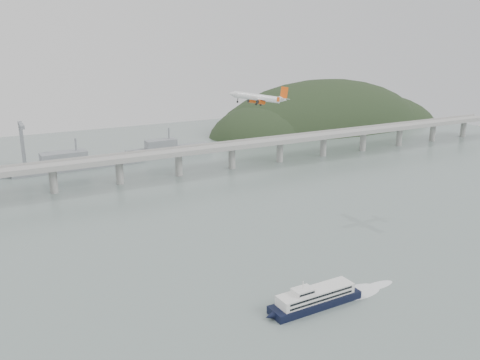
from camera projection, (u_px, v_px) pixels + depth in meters
ground at (293, 278)px, 247.93m from camera, size 900.00×900.00×0.00m
bridge at (154, 158)px, 411.57m from camera, size 800.00×22.00×23.90m
headland at (331, 140)px, 663.71m from camera, size 365.00×155.00×156.00m
ferry at (315, 298)px, 222.02m from camera, size 72.37×13.25×13.66m
airliner at (259, 98)px, 300.22m from camera, size 40.80×36.86×10.77m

